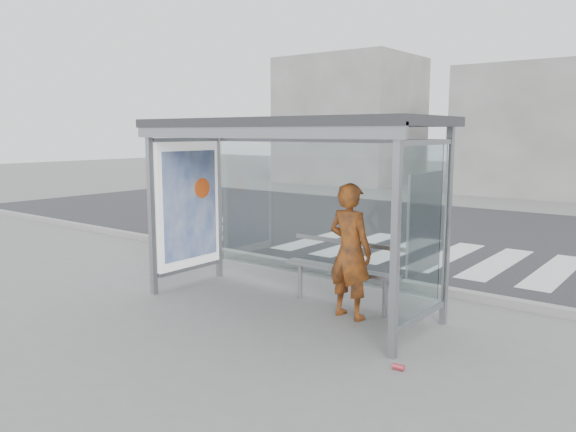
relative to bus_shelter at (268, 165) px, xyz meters
The scene contains 10 objects.
ground 2.02m from the bus_shelter, ahead, with size 80.00×80.00×0.00m, color slate.
road 7.22m from the bus_shelter, 86.94° to the left, with size 30.00×10.00×0.01m, color #28282B.
curb 2.72m from the bus_shelter, 78.88° to the left, with size 30.00×0.18×0.12m, color gray.
crosswalk 5.05m from the bus_shelter, 72.83° to the left, with size 7.55×3.00×0.00m.
bus_shelter is the anchor object (origin of this frame).
building_left 20.38m from the bus_shelter, 118.23° to the left, with size 6.00×5.00×6.00m, color slate.
building_center 17.95m from the bus_shelter, 88.81° to the left, with size 8.00×5.00×5.00m, color slate.
person 1.68m from the bus_shelter, ahead, with size 0.65×0.43×1.79m, color orange.
bench 1.78m from the bus_shelter, 24.48° to the left, with size 1.79×0.32×0.93m.
soda_can 3.38m from the bus_shelter, 21.41° to the right, with size 0.07×0.07×0.12m, color #EC4555.
Camera 1 is at (4.65, -6.00, 2.43)m, focal length 35.00 mm.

